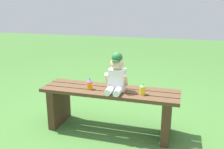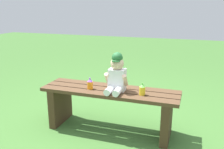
% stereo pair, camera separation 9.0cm
% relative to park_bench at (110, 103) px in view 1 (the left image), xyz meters
% --- Properties ---
extents(ground_plane, '(16.00, 16.00, 0.00)m').
position_rel_park_bench_xyz_m(ground_plane, '(0.00, 0.00, -0.32)').
color(ground_plane, '#3D6B2D').
extents(park_bench, '(1.46, 0.40, 0.47)m').
position_rel_park_bench_xyz_m(park_bench, '(0.00, 0.00, 0.00)').
color(park_bench, '#513823').
rests_on(park_bench, ground_plane).
extents(child_figure, '(0.23, 0.27, 0.40)m').
position_rel_park_bench_xyz_m(child_figure, '(0.08, -0.02, 0.33)').
color(child_figure, white).
rests_on(child_figure, park_bench).
extents(sippy_cup_left, '(0.06, 0.06, 0.12)m').
position_rel_park_bench_xyz_m(sippy_cup_left, '(-0.20, -0.06, 0.22)').
color(sippy_cup_left, orange).
rests_on(sippy_cup_left, park_bench).
extents(sippy_cup_right, '(0.06, 0.06, 0.12)m').
position_rel_park_bench_xyz_m(sippy_cup_right, '(0.36, -0.06, 0.22)').
color(sippy_cup_right, yellow).
rests_on(sippy_cup_right, park_bench).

